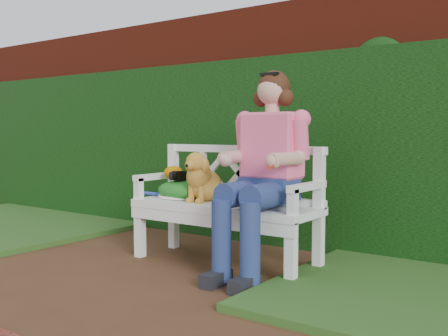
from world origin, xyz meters
The scene contains 11 objects.
ground centered at (0.00, 0.00, 0.00)m, with size 60.00×60.00×0.00m, color #45271A.
brick_wall centered at (0.00, 1.90, 1.10)m, with size 10.00×0.30×2.20m, color maroon.
ivy_hedge centered at (0.00, 1.68, 0.85)m, with size 10.00×0.18×1.70m, color #1A5616.
grass_left centered at (-2.40, 0.90, 0.03)m, with size 2.60×2.00×0.05m, color #274619.
garden_bench centered at (0.50, 0.81, 0.24)m, with size 1.58×0.60×0.48m, color white, non-canonical shape.
seated_woman centered at (0.91, 0.79, 0.74)m, with size 0.63×0.83×1.48m, color #FF3D65, non-canonical shape.
dog centered at (0.32, 0.78, 0.68)m, with size 0.26×0.36×0.40m, color #A38047, non-canonical shape.
tennis_racket centered at (0.00, 0.81, 0.50)m, with size 0.67×0.28×0.03m, color white, non-canonical shape.
green_bag centered at (0.08, 0.81, 0.56)m, with size 0.45×0.34×0.15m, color #318531, non-canonical shape.
camera_item centered at (0.05, 0.80, 0.67)m, with size 0.12×0.09×0.08m, color black.
baseball_glove centered at (-0.03, 0.82, 0.69)m, with size 0.18×0.13×0.11m, color #BA6C01.
Camera 1 is at (2.84, -2.46, 1.03)m, focal length 42.00 mm.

